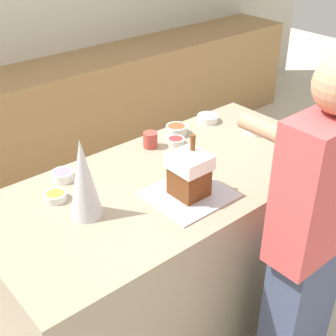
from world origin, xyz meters
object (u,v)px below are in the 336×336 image
Objects in this scene: candy_bowl_center_rear at (56,196)px; baking_tray at (189,194)px; decorative_tree at (83,179)px; candy_bowl_far_right at (208,118)px; gingerbread_house at (189,173)px; person at (311,239)px; candy_bowl_front_corner at (256,129)px; candy_bowl_near_tray_left at (176,129)px; mug at (150,140)px; candy_bowl_beside_tree at (176,141)px; candy_bowl_behind_tray at (63,175)px.

baking_tray is at bearing -36.86° from candy_bowl_center_rear.
decorative_tree is 2.84× the size of candy_bowl_far_right.
gingerbread_house is 0.17× the size of person.
decorative_tree reaches higher than candy_bowl_front_corner.
gingerbread_house is 0.64m from candy_bowl_near_tray_left.
person is (-0.37, -1.01, -0.10)m from candy_bowl_far_right.
mug is (-0.47, -0.03, 0.02)m from candy_bowl_far_right.
gingerbread_house is 0.51m from candy_bowl_beside_tree.
candy_bowl_behind_tray is at bearing -179.09° from candy_bowl_far_right.
candy_bowl_behind_tray is 0.07× the size of person.
candy_bowl_beside_tree is (0.72, 0.24, -0.16)m from decorative_tree.
gingerbread_house is at bearing 33.55° from baking_tray.
candy_bowl_near_tray_left is at bearing 47.11° from candy_bowl_beside_tree.
decorative_tree reaches higher than candy_bowl_far_right.
decorative_tree reaches higher than candy_bowl_near_tray_left.
candy_bowl_behind_tray is (0.06, 0.32, -0.16)m from decorative_tree.
candy_bowl_center_rear is 0.66m from mug.
candy_bowl_center_rear is 0.77m from candy_bowl_beside_tree.
candy_bowl_near_tray_left is 1.25× the size of candy_bowl_beside_tree.
candy_bowl_front_corner is at bearing 16.94° from gingerbread_house.
candy_bowl_near_tray_left is 1.02m from person.
candy_bowl_front_corner reaches higher than candy_bowl_far_right.
person is at bearing -57.80° from candy_bowl_behind_tray.
person is at bearing -63.04° from gingerbread_house.
candy_bowl_far_right is 1.08m from person.
candy_bowl_behind_tray is (-1.00, -0.02, 0.00)m from candy_bowl_far_right.
mug is at bearing 95.56° from person.
candy_bowl_front_corner is at bearing -22.83° from candy_bowl_beside_tree.
candy_bowl_near_tray_left is at bearing 1.01° from candy_bowl_behind_tray.
mug reaches higher than candy_bowl_far_right.
candy_bowl_near_tray_left reaches higher than candy_bowl_beside_tree.
candy_bowl_center_rear is (-1.11, -0.15, -0.00)m from candy_bowl_far_right.
person is (0.69, -0.68, -0.26)m from decorative_tree.
candy_bowl_far_right reaches higher than candy_bowl_beside_tree.
decorative_tree is at bearing -162.48° from candy_bowl_far_right.
candy_bowl_far_right is 1.17× the size of candy_bowl_behind_tray.
candy_bowl_center_rear is at bearing 173.48° from candy_bowl_front_corner.
candy_bowl_near_tray_left is at bearing 141.89° from candy_bowl_front_corner.
candy_bowl_front_corner is at bearing -6.52° from candy_bowl_center_rear.
mug is 1.00m from person.
candy_bowl_near_tray_left is 1.11× the size of candy_bowl_behind_tray.
candy_bowl_front_corner reaches higher than baking_tray.
candy_bowl_behind_tray is at bearing 126.96° from gingerbread_house.
candy_bowl_behind_tray is at bearing 178.63° from mug.
person reaches higher than candy_bowl_center_rear.
mug is (0.16, 0.48, -0.07)m from gingerbread_house.
gingerbread_house is 0.60m from person.
person reaches higher than candy_bowl_near_tray_left.
candy_bowl_center_rear is at bearing 143.14° from baking_tray.
decorative_tree is 3.33× the size of candy_bowl_behind_tray.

